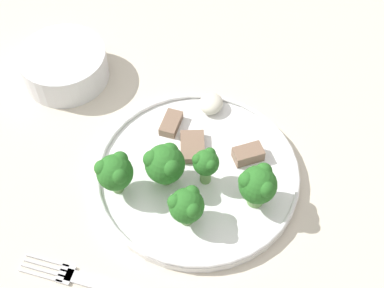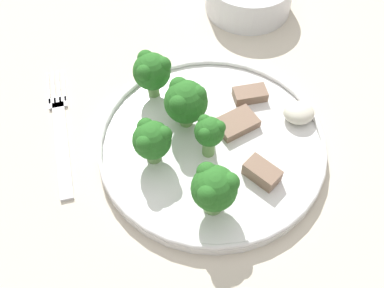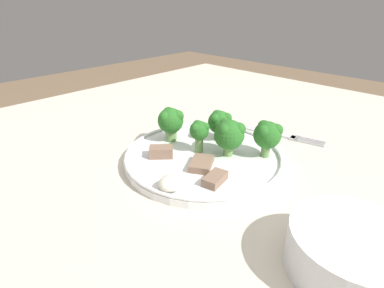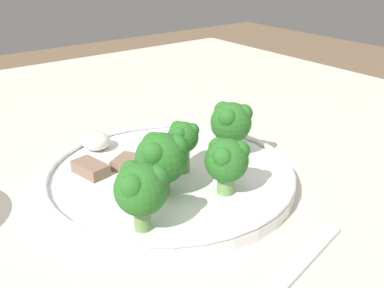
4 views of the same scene
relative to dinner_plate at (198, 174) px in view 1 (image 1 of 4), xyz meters
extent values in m
cube|color=beige|center=(-0.02, 0.01, -0.02)|extent=(1.25, 1.15, 0.03)
cylinder|color=brown|center=(0.55, 0.53, -0.38)|extent=(0.06, 0.06, 0.68)
cylinder|color=white|center=(0.00, 0.00, 0.00)|extent=(0.27, 0.27, 0.01)
torus|color=white|center=(0.00, 0.00, 0.01)|extent=(0.27, 0.27, 0.01)
cube|color=silver|center=(-0.20, 0.07, -0.01)|extent=(0.03, 0.02, 0.00)
cube|color=silver|center=(-0.19, 0.10, -0.01)|extent=(0.01, 0.06, 0.00)
cube|color=silver|center=(-0.20, 0.10, -0.01)|extent=(0.01, 0.06, 0.00)
cube|color=silver|center=(-0.21, 0.10, -0.01)|extent=(0.01, 0.06, 0.00)
cube|color=silver|center=(-0.21, 0.10, -0.01)|extent=(0.01, 0.06, 0.00)
cylinder|color=silver|center=(0.07, 0.26, 0.02)|extent=(0.13, 0.13, 0.05)
cylinder|color=silver|center=(0.07, 0.26, 0.01)|extent=(0.11, 0.11, 0.04)
cylinder|color=#709E56|center=(-0.03, 0.03, 0.01)|extent=(0.02, 0.02, 0.02)
sphere|color=#286B23|center=(-0.03, 0.03, 0.04)|extent=(0.05, 0.05, 0.05)
sphere|color=#286B23|center=(-0.01, 0.03, 0.05)|extent=(0.02, 0.02, 0.02)
sphere|color=#286B23|center=(-0.04, 0.04, 0.05)|extent=(0.02, 0.02, 0.02)
sphere|color=#286B23|center=(-0.04, 0.02, 0.05)|extent=(0.02, 0.02, 0.02)
cylinder|color=#709E56|center=(0.00, -0.01, 0.02)|extent=(0.01, 0.01, 0.03)
sphere|color=#286B23|center=(0.00, -0.01, 0.04)|extent=(0.03, 0.03, 0.03)
sphere|color=#286B23|center=(0.01, -0.01, 0.05)|extent=(0.02, 0.02, 0.02)
sphere|color=#286B23|center=(-0.01, -0.01, 0.05)|extent=(0.02, 0.02, 0.02)
sphere|color=#286B23|center=(-0.01, -0.02, 0.05)|extent=(0.02, 0.02, 0.02)
cylinder|color=#709E56|center=(-0.07, -0.02, 0.01)|extent=(0.02, 0.02, 0.02)
sphere|color=#286B23|center=(-0.07, -0.02, 0.04)|extent=(0.04, 0.04, 0.04)
sphere|color=#286B23|center=(-0.05, -0.02, 0.05)|extent=(0.02, 0.02, 0.02)
sphere|color=#286B23|center=(-0.07, -0.01, 0.05)|extent=(0.02, 0.02, 0.02)
sphere|color=#286B23|center=(-0.07, -0.03, 0.05)|extent=(0.02, 0.02, 0.02)
cylinder|color=#709E56|center=(0.00, -0.08, 0.01)|extent=(0.02, 0.02, 0.02)
sphere|color=#286B23|center=(0.00, -0.08, 0.04)|extent=(0.05, 0.05, 0.05)
sphere|color=#286B23|center=(0.01, -0.08, 0.05)|extent=(0.02, 0.02, 0.02)
sphere|color=#286B23|center=(-0.01, -0.07, 0.05)|extent=(0.02, 0.02, 0.02)
sphere|color=#286B23|center=(-0.01, -0.10, 0.05)|extent=(0.02, 0.02, 0.02)
cylinder|color=#709E56|center=(-0.07, 0.08, 0.01)|extent=(0.01, 0.01, 0.02)
sphere|color=#286B23|center=(-0.07, 0.08, 0.04)|extent=(0.05, 0.05, 0.05)
sphere|color=#286B23|center=(-0.06, 0.08, 0.05)|extent=(0.02, 0.02, 0.02)
sphere|color=#286B23|center=(-0.08, 0.09, 0.05)|extent=(0.02, 0.02, 0.02)
sphere|color=#286B23|center=(-0.08, 0.07, 0.05)|extent=(0.02, 0.02, 0.02)
cube|color=#846651|center=(0.03, 0.02, 0.01)|extent=(0.06, 0.05, 0.01)
cube|color=#846651|center=(0.05, -0.05, 0.01)|extent=(0.04, 0.04, 0.02)
cube|color=#846651|center=(0.05, 0.07, 0.01)|extent=(0.05, 0.03, 0.01)
ellipsoid|color=silver|center=(0.11, 0.04, 0.01)|extent=(0.04, 0.03, 0.02)
camera|label=1|loc=(-0.34, -0.18, 0.60)|focal=50.00mm
camera|label=2|loc=(-0.03, -0.31, 0.44)|focal=42.00mm
camera|label=3|loc=(0.34, 0.30, 0.25)|focal=28.00mm
camera|label=4|loc=(-0.36, 0.25, 0.23)|focal=42.00mm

